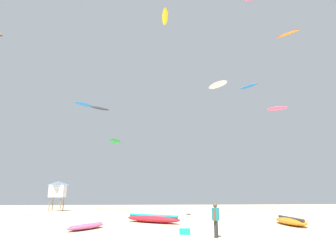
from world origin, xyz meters
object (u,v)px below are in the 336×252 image
Objects in this scene: cooler_box at (185,232)px; kite_aloft_1 at (277,108)px; kite_aloft_3 at (288,34)px; kite_aloft_5 at (115,141)px; kite_grounded_far at (86,226)px; kite_aloft_2 at (84,105)px; lifeguard_tower at (58,189)px; person_foreground at (216,217)px; kite_aloft_4 at (100,108)px; kite_aloft_8 at (165,17)px; kite_aloft_6 at (218,85)px; kite_grounded_mid at (153,219)px; kite_aloft_7 at (249,86)px; kite_grounded_near at (291,221)px.

cooler_box is 40.84m from kite_aloft_1.
kite_aloft_5 is (-19.30, 20.86, -7.80)m from kite_aloft_3.
kite_grounded_far is 1.08× the size of kite_aloft_2.
person_foreground is at bearing -60.44° from lifeguard_tower.
kite_aloft_4 reaches higher than cooler_box.
lifeguard_tower reaches higher than cooler_box.
kite_aloft_1 is at bearing 42.99° from kite_aloft_8.
kite_aloft_8 is (6.40, -20.39, 9.26)m from kite_aloft_5.
lifeguard_tower is at bearing 137.47° from kite_aloft_4.
kite_grounded_mid is at bearing -129.83° from kite_aloft_6.
person_foreground is 0.45× the size of kite_aloft_7.
kite_grounded_near is 21.53m from kite_aloft_6.
kite_aloft_7 reaches higher than cooler_box.
kite_aloft_1 is at bearing 5.70° from lifeguard_tower.
kite_grounded_near is 31.04m from kite_aloft_5.
kite_aloft_7 reaches higher than kite_grounded_far.
kite_grounded_far is 1.19× the size of kite_aloft_8.
kite_aloft_2 is (2.54, 1.11, 13.18)m from lifeguard_tower.
kite_aloft_1 reaches higher than cooler_box.
kite_grounded_mid is 1.55× the size of kite_aloft_2.
kite_aloft_7 is 30.07m from kite_aloft_8.
kite_aloft_3 is (3.98, 3.99, 18.34)m from kite_grounded_near.
lifeguard_tower is 39.12m from kite_aloft_1.
person_foreground is 34.87m from kite_aloft_2.
person_foreground is 25.90m from kite_aloft_6.
kite_grounded_far is at bearing -88.11° from kite_aloft_5.
person_foreground is 0.59× the size of kite_aloft_8.
person_foreground is 3.05× the size of cooler_box.
kite_aloft_7 is at bearing 51.76° from kite_aloft_8.
kite_grounded_far is 6.13× the size of cooler_box.
kite_aloft_2 is 0.83× the size of kite_aloft_7.
cooler_box is 0.26× the size of kite_aloft_3.
cooler_box is at bearing -146.31° from kite_aloft_3.
cooler_box is 0.18× the size of kite_aloft_6.
cooler_box is at bearing -126.57° from kite_aloft_1.
kite_aloft_2 is 7.88m from kite_aloft_4.
kite_aloft_2 is at bearing 117.03° from kite_grounded_mid.
kite_aloft_1 reaches higher than person_foreground.
kite_aloft_8 reaches higher than kite_grounded_far.
kite_aloft_2 is (-13.02, 28.54, 15.24)m from person_foreground.
kite_aloft_8 reaches higher than kite_aloft_5.
lifeguard_tower reaches higher than kite_grounded_mid.
kite_grounded_far is 22.25m from kite_aloft_4.
kite_grounded_near is (7.19, 5.75, -0.73)m from person_foreground.
kite_aloft_6 is at bearing 48.29° from kite_grounded_far.
kite_aloft_8 is at bearing 128.94° from person_foreground.
kite_aloft_3 is 24.58m from kite_aloft_4.
kite_grounded_mid is 21.78m from kite_aloft_6.
kite_aloft_3 reaches higher than kite_aloft_4.
kite_grounded_mid is 1.28× the size of kite_aloft_7.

